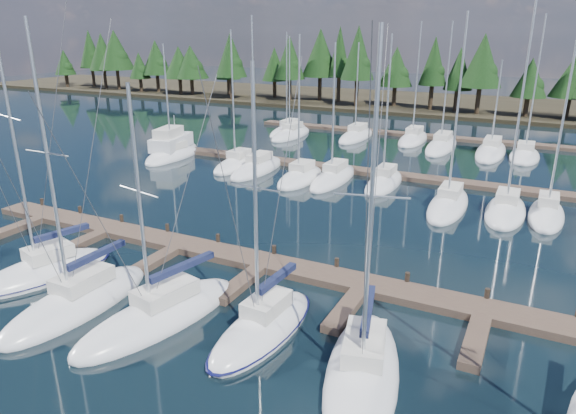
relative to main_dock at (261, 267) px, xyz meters
The scene contains 12 objects.
ground 12.65m from the main_dock, 90.00° to the left, with size 260.00×260.00×0.00m, color black.
far_shore 72.64m from the main_dock, 90.00° to the left, with size 220.00×30.00×0.60m, color black.
main_dock is the anchor object (origin of this frame).
back_docks 32.23m from the main_dock, 90.00° to the left, with size 50.00×21.80×0.40m.
front_sailboat_1 12.02m from the main_dock, 150.04° to the right, with size 5.10×8.24×16.16m.
front_sailboat_2 9.72m from the main_dock, 128.67° to the right, with size 3.15×8.79×14.37m.
front_sailboat_3 6.99m from the main_dock, 103.41° to the right, with size 4.88×9.53×11.86m.
front_sailboat_4 6.45m from the main_dock, 59.59° to the right, with size 3.11×7.78×12.75m.
front_sailboat_5 10.63m from the main_dock, 38.45° to the right, with size 4.89×9.34×14.05m.
back_sailboat_rows 27.70m from the main_dock, 89.43° to the left, with size 44.55×32.80×16.77m.
motor_yacht_left 30.32m from the main_dock, 138.00° to the left, with size 5.55×10.82×5.18m.
tree_line 63.34m from the main_dock, 92.94° to the left, with size 185.47×11.92×13.16m.
Camera 1 is at (13.26, -5.68, 13.04)m, focal length 32.00 mm.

